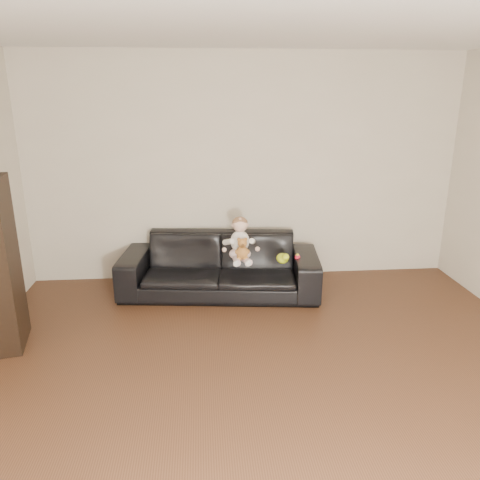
{
  "coord_description": "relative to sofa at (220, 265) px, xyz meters",
  "views": [
    {
      "loc": [
        -0.51,
        -2.62,
        2.15
      ],
      "look_at": [
        -0.1,
        2.15,
        0.64
      ],
      "focal_mm": 35.0,
      "sensor_mm": 36.0,
      "label": 1
    }
  ],
  "objects": [
    {
      "name": "teddy_bear",
      "position": [
        0.23,
        -0.26,
        0.27
      ],
      "size": [
        0.15,
        0.15,
        0.24
      ],
      "rotation": [
        0.0,
        0.0,
        0.28
      ],
      "color": "#A76C2F",
      "rests_on": "sofa"
    },
    {
      "name": "toy_green",
      "position": [
        0.65,
        -0.26,
        0.15
      ],
      "size": [
        0.13,
        0.16,
        0.11
      ],
      "primitive_type": "ellipsoid",
      "rotation": [
        0.0,
        0.0,
        0.01
      ],
      "color": "#C6E21A",
      "rests_on": "sofa"
    },
    {
      "name": "wall_back",
      "position": [
        0.32,
        0.5,
        0.98
      ],
      "size": [
        5.0,
        0.0,
        5.0
      ],
      "primitive_type": "plane",
      "rotation": [
        1.57,
        0.0,
        0.0
      ],
      "color": "beige",
      "rests_on": "ground"
    },
    {
      "name": "ceiling",
      "position": [
        0.32,
        -2.25,
        2.28
      ],
      "size": [
        5.5,
        5.5,
        0.0
      ],
      "primitive_type": "plane",
      "rotation": [
        3.14,
        0.0,
        0.0
      ],
      "color": "beige",
      "rests_on": "ground"
    },
    {
      "name": "toy_blue_disc",
      "position": [
        0.68,
        -0.17,
        0.11
      ],
      "size": [
        0.11,
        0.11,
        0.02
      ],
      "primitive_type": "cylinder",
      "rotation": [
        0.0,
        0.0,
        -0.0
      ],
      "color": "#1B88DD",
      "rests_on": "sofa"
    },
    {
      "name": "toy_rattle",
      "position": [
        0.83,
        -0.18,
        0.13
      ],
      "size": [
        0.08,
        0.08,
        0.06
      ],
      "primitive_type": "sphere",
      "rotation": [
        0.0,
        0.0,
        0.35
      ],
      "color": "red",
      "rests_on": "sofa"
    },
    {
      "name": "sofa",
      "position": [
        0.0,
        0.0,
        0.0
      ],
      "size": [
        2.25,
        1.09,
        0.63
      ],
      "primitive_type": "imported",
      "rotation": [
        0.0,
        0.0,
        -0.12
      ],
      "color": "black",
      "rests_on": "floor"
    },
    {
      "name": "floor",
      "position": [
        0.32,
        -2.25,
        -0.32
      ],
      "size": [
        5.5,
        5.5,
        0.0
      ],
      "primitive_type": "plane",
      "color": "#4B2C1A",
      "rests_on": "ground"
    },
    {
      "name": "baby",
      "position": [
        0.22,
        -0.12,
        0.31
      ],
      "size": [
        0.34,
        0.41,
        0.47
      ],
      "rotation": [
        0.0,
        0.0,
        0.16
      ],
      "color": "silver",
      "rests_on": "sofa"
    }
  ]
}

